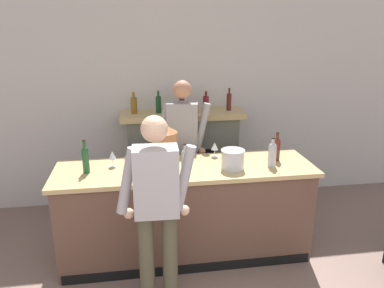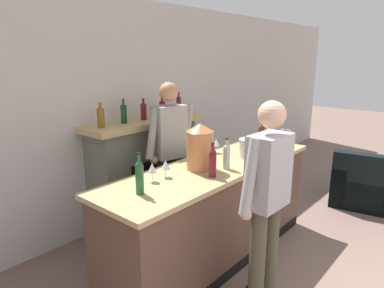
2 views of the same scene
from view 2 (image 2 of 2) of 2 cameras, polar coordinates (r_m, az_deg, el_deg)
wall_back_panel at (r=4.35m, az=-11.49°, el=4.90°), size 12.00×0.07×2.75m
bar_counter at (r=3.61m, az=3.76°, el=-11.21°), size 2.64×0.76×1.02m
fireplace_stone at (r=4.39m, az=-7.80°, el=-4.32°), size 1.59×0.52×1.62m
armchair_black at (r=5.50m, az=26.98°, el=-6.34°), size 0.99×1.01×0.81m
person_customer at (r=2.78m, az=12.30°, el=-9.12°), size 0.66×0.31×1.76m
person_bartender at (r=3.90m, az=-3.69°, el=-1.53°), size 0.65×0.36×1.80m
copper_dispenser at (r=3.22m, az=1.33°, el=-0.42°), size 0.26×0.30×0.45m
ice_bucket_steel at (r=3.70m, az=9.63°, el=-0.66°), size 0.24×0.24×0.20m
wine_bottle_burgundy_dark at (r=3.04m, az=3.44°, el=-2.98°), size 0.07×0.07×0.32m
wine_bottle_cabernet_heavy at (r=2.69m, az=-8.74°, el=-5.30°), size 0.07×0.07×0.34m
wine_bottle_riesling_slim at (r=3.27m, az=5.79°, el=-1.90°), size 0.07×0.07×0.30m
wine_bottle_rose_blush at (r=4.04m, az=12.72°, el=1.03°), size 0.08×0.08×0.31m
wine_bottle_chardonnay_pale at (r=4.21m, az=11.48°, el=1.63°), size 0.07×0.07×0.31m
wine_glass_mid_counter at (r=3.04m, az=-4.43°, el=-3.60°), size 0.08×0.08×0.16m
wine_glass_by_dispenser at (r=3.81m, az=4.05°, el=0.17°), size 0.08×0.08×0.16m
wine_glass_front_right at (r=2.94m, az=-6.66°, el=-4.10°), size 0.07×0.07×0.17m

